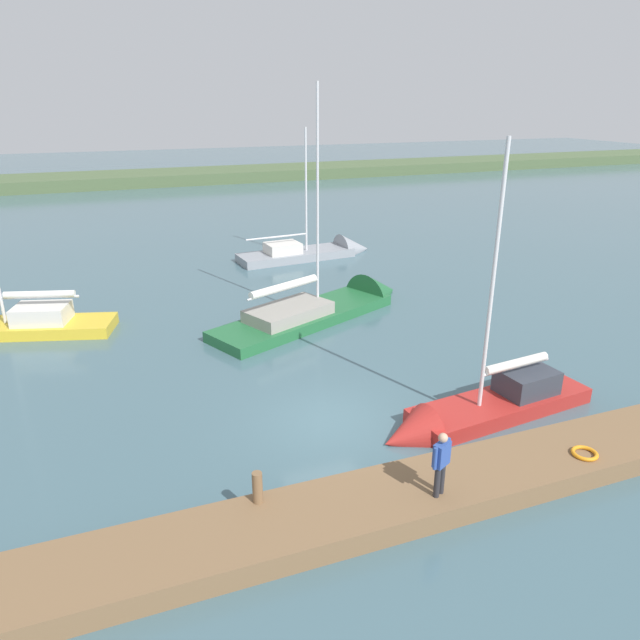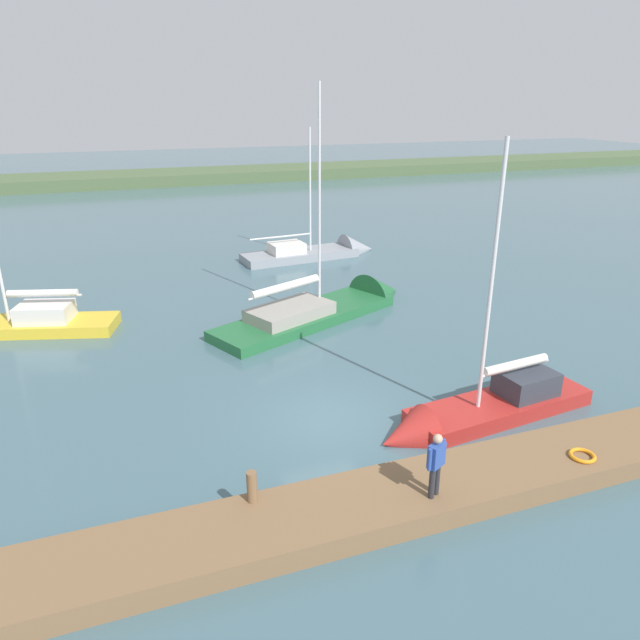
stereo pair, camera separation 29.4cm
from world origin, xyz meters
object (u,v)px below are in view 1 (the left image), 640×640
object	(u,v)px
sailboat_outer_mooring	(478,413)
person_on_dock	(441,460)
sailboat_mid_channel	(335,308)
sailboat_far_left	(319,253)
life_ring_buoy	(585,453)
mooring_post_near	(257,487)

from	to	relation	value
sailboat_outer_mooring	person_on_dock	world-z (taller)	sailboat_outer_mooring
sailboat_mid_channel	sailboat_far_left	bearing A→B (deg)	49.24
life_ring_buoy	sailboat_mid_channel	bearing A→B (deg)	-84.12
sailboat_far_left	person_on_dock	xyz separation A→B (m)	(5.73, 22.88, 1.28)
mooring_post_near	sailboat_mid_channel	world-z (taller)	sailboat_mid_channel
sailboat_far_left	person_on_dock	size ratio (longest dim) A/B	5.31
life_ring_buoy	sailboat_far_left	world-z (taller)	sailboat_far_left
sailboat_mid_channel	person_on_dock	bearing A→B (deg)	-126.33
sailboat_far_left	sailboat_outer_mooring	distance (m)	19.77
sailboat_far_left	person_on_dock	world-z (taller)	sailboat_far_left
life_ring_buoy	sailboat_mid_channel	distance (m)	13.52
mooring_post_near	sailboat_outer_mooring	xyz separation A→B (m)	(-7.30, -2.04, -0.70)
sailboat_mid_channel	sailboat_outer_mooring	xyz separation A→B (m)	(-0.45, 10.24, 0.04)
sailboat_outer_mooring	sailboat_far_left	bearing A→B (deg)	-102.99
mooring_post_near	life_ring_buoy	bearing A→B (deg)	171.94
sailboat_mid_channel	person_on_dock	distance (m)	13.85
sailboat_mid_channel	sailboat_far_left	xyz separation A→B (m)	(-2.81, -9.39, -0.01)
sailboat_mid_channel	sailboat_far_left	distance (m)	9.80
mooring_post_near	sailboat_outer_mooring	bearing A→B (deg)	-164.40
sailboat_outer_mooring	person_on_dock	size ratio (longest dim) A/B	5.52
sailboat_mid_channel	sailboat_far_left	size ratio (longest dim) A/B	1.26
sailboat_mid_channel	sailboat_outer_mooring	bearing A→B (deg)	-111.59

